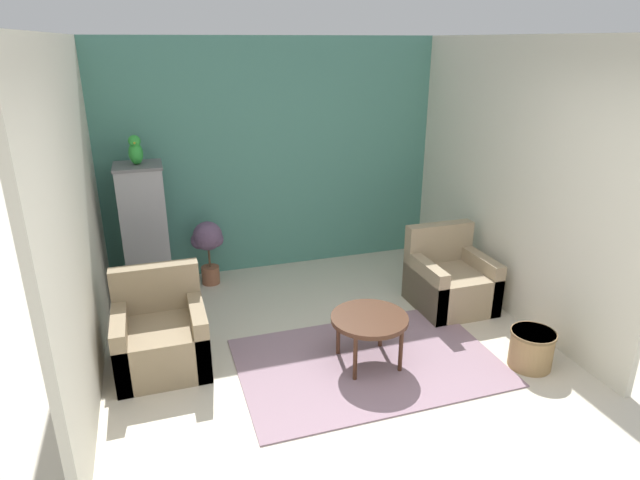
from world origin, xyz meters
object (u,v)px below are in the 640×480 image
(potted_plant, at_px, (208,243))
(parrot, at_px, (136,151))
(wicker_basket, at_px, (531,348))
(armchair_right, at_px, (449,281))
(armchair_left, at_px, (161,337))
(coffee_table, at_px, (369,321))
(birdcage, at_px, (146,235))

(potted_plant, bearing_deg, parrot, -169.03)
(wicker_basket, bearing_deg, armchair_right, 93.69)
(armchair_left, bearing_deg, potted_plant, 69.02)
(armchair_right, height_order, parrot, parrot)
(parrot, bearing_deg, coffee_table, -48.06)
(parrot, height_order, potted_plant, parrot)
(birdcage, bearing_deg, wicker_basket, -38.34)
(parrot, height_order, wicker_basket, parrot)
(armchair_left, bearing_deg, birdcage, 92.20)
(potted_plant, xyz_separation_m, wicker_basket, (2.37, -2.51, -0.32))
(potted_plant, bearing_deg, armchair_left, -110.98)
(armchair_right, relative_size, birdcage, 0.56)
(armchair_left, relative_size, wicker_basket, 2.18)
(coffee_table, height_order, potted_plant, potted_plant)
(coffee_table, height_order, birdcage, birdcage)
(coffee_table, relative_size, parrot, 2.17)
(birdcage, relative_size, potted_plant, 1.97)
(birdcage, height_order, wicker_basket, birdcage)
(armchair_right, xyz_separation_m, birdcage, (-2.93, 1.18, 0.43))
(armchair_left, distance_m, potted_plant, 1.65)
(coffee_table, xyz_separation_m, birdcage, (-1.72, 1.92, 0.30))
(coffee_table, relative_size, armchair_right, 0.80)
(armchair_right, bearing_deg, potted_plant, 150.39)
(birdcage, relative_size, parrot, 4.82)
(birdcage, xyz_separation_m, wicker_basket, (3.01, -2.38, -0.52))
(armchair_right, bearing_deg, coffee_table, -148.63)
(coffee_table, relative_size, armchair_left, 0.80)
(potted_plant, height_order, wicker_basket, potted_plant)
(parrot, bearing_deg, armchair_right, -21.93)
(armchair_left, height_order, wicker_basket, armchair_left)
(armchair_right, relative_size, potted_plant, 1.10)
(coffee_table, distance_m, birdcage, 2.59)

